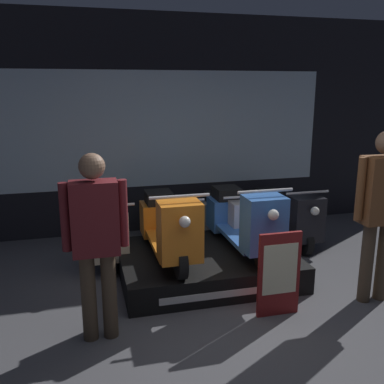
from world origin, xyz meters
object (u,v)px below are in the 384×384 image
scooter_backrow_0 (107,230)px  price_sign_board (279,274)px  scooter_display_left (168,226)px  scooter_backrow_1 (171,225)px  person_left_browsing (96,235)px  scooter_backrow_3 (285,216)px  person_right_browsing (381,203)px  scooter_backrow_2 (230,220)px  scooter_display_right (243,220)px

scooter_backrow_0 → price_sign_board: 2.45m
scooter_display_left → scooter_backrow_1: (0.21, 0.91, -0.30)m
scooter_display_left → person_left_browsing: person_left_browsing is taller
scooter_backrow_0 → person_left_browsing: 2.00m
scooter_backrow_0 → scooter_backrow_3: (2.52, 0.00, 0.00)m
person_left_browsing → person_right_browsing: (2.77, -0.00, 0.09)m
scooter_backrow_2 → person_right_browsing: person_right_browsing is taller
scooter_display_right → scooter_backrow_1: bearing=126.6°
scooter_backrow_2 → price_sign_board: size_ratio=1.95×
scooter_display_left → scooter_backrow_3: (1.90, 0.91, -0.30)m
scooter_display_left → scooter_backrow_0: bearing=124.5°
scooter_backrow_1 → scooter_display_right: bearing=-53.4°
scooter_backrow_1 → person_right_browsing: bearing=-47.4°
scooter_backrow_1 → scooter_backrow_0: bearing=180.0°
scooter_display_left → person_right_browsing: size_ratio=0.93×
scooter_backrow_2 → price_sign_board: (-0.18, -1.94, 0.07)m
scooter_display_left → price_sign_board: scooter_display_left is taller
scooter_display_right → scooter_display_left: bearing=180.0°
scooter_backrow_3 → person_left_browsing: bearing=-145.0°
scooter_display_left → person_left_browsing: 1.31m
scooter_backrow_0 → scooter_backrow_1: bearing=0.0°
person_right_browsing → scooter_display_right: bearing=137.3°
scooter_display_right → scooter_backrow_3: 1.39m
scooter_display_right → scooter_backrow_3: bearing=42.2°
scooter_display_right → person_left_browsing: size_ratio=0.99×
scooter_backrow_1 → price_sign_board: (0.66, -1.94, 0.07)m
scooter_display_right → scooter_backrow_2: bearing=79.8°
scooter_backrow_2 → scooter_backrow_0: bearing=180.0°
scooter_backrow_3 → scooter_backrow_0: bearing=180.0°
scooter_backrow_3 → person_right_browsing: 2.02m
scooter_display_right → price_sign_board: bearing=-91.0°
scooter_display_right → scooter_backrow_1: size_ratio=1.00×
scooter_display_right → scooter_backrow_2: scooter_display_right is taller
scooter_backrow_0 → person_left_browsing: size_ratio=0.99×
scooter_backrow_1 → scooter_display_left: bearing=-103.2°
scooter_backrow_1 → scooter_backrow_2: size_ratio=1.00×
scooter_backrow_1 → price_sign_board: scooter_backrow_1 is taller
scooter_backrow_3 → person_right_browsing: size_ratio=0.93×
scooter_backrow_1 → person_right_browsing: size_ratio=0.93×
scooter_backrow_3 → scooter_display_left: bearing=-154.3°
scooter_backrow_1 → person_left_browsing: size_ratio=0.99×
scooter_backrow_2 → scooter_backrow_3: bearing=0.0°
scooter_backrow_1 → scooter_backrow_2: (0.84, 0.00, 0.00)m
scooter_display_left → person_right_browsing: person_right_browsing is taller
scooter_backrow_0 → price_sign_board: bearing=-52.2°
scooter_display_right → scooter_backrow_1: 1.17m
scooter_backrow_3 → scooter_display_right: bearing=-137.8°
scooter_backrow_1 → person_right_browsing: (1.75, -1.90, 0.69)m
scooter_backrow_1 → person_left_browsing: person_left_browsing is taller
scooter_display_left → scooter_backrow_1: scooter_display_left is taller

